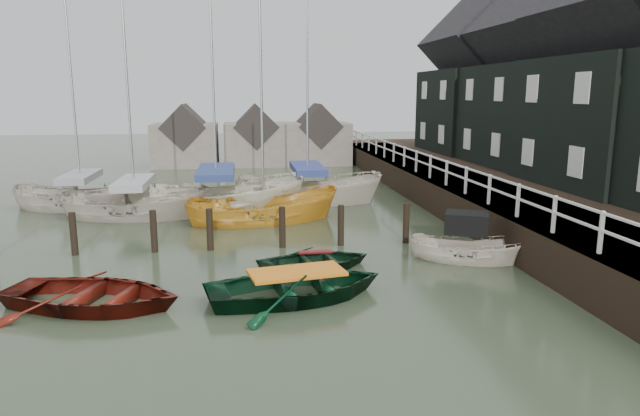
{
  "coord_description": "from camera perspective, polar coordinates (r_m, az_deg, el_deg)",
  "views": [
    {
      "loc": [
        -0.11,
        -15.64,
        5.13
      ],
      "look_at": [
        2.43,
        2.62,
        1.4
      ],
      "focal_mm": 32.0,
      "sensor_mm": 36.0,
      "label": 1
    }
  ],
  "objects": [
    {
      "name": "far_sheds",
      "position": [
        41.78,
        -6.65,
        6.86
      ],
      "size": [
        14.0,
        4.08,
        4.39
      ],
      "color": "#665B51",
      "rests_on": "ground"
    },
    {
      "name": "rowboat_dkgreen",
      "position": [
        17.07,
        -0.45,
        -6.05
      ],
      "size": [
        3.84,
        3.09,
        0.71
      ],
      "primitive_type": "imported",
      "rotation": [
        0.0,
        0.0,
        1.78
      ],
      "color": "black",
      "rests_on": "ground"
    },
    {
      "name": "ground",
      "position": [
        16.46,
        -7.19,
        -6.81
      ],
      "size": [
        120.0,
        120.0,
        0.0
      ],
      "primitive_type": "plane",
      "color": "#2B3723",
      "rests_on": "ground"
    },
    {
      "name": "quay_houses",
      "position": [
        28.61,
        24.47,
        11.54
      ],
      "size": [
        6.52,
        28.14,
        10.01
      ],
      "color": "black",
      "rests_on": "ground"
    },
    {
      "name": "pier",
      "position": [
        27.73,
        12.42,
        1.99
      ],
      "size": [
        3.04,
        32.0,
        2.7
      ],
      "color": "black",
      "rests_on": "ground"
    },
    {
      "name": "sailboat_a",
      "position": [
        25.17,
        -17.93,
        -0.74
      ],
      "size": [
        6.62,
        3.34,
        10.69
      ],
      "rotation": [
        0.0,
        0.0,
        1.41
      ],
      "color": "#B9AF9E",
      "rests_on": "ground"
    },
    {
      "name": "rowboat_green",
      "position": [
        14.67,
        -2.32,
        -9.03
      ],
      "size": [
        5.1,
        4.06,
        0.95
      ],
      "primitive_type": "imported",
      "rotation": [
        0.0,
        0.0,
        1.76
      ],
      "color": "black",
      "rests_on": "ground"
    },
    {
      "name": "sailboat_e",
      "position": [
        27.93,
        -22.68,
        0.09
      ],
      "size": [
        6.58,
        3.45,
        10.47
      ],
      "rotation": [
        0.0,
        0.0,
        1.39
      ],
      "color": "#BEB1A2",
      "rests_on": "ground"
    },
    {
      "name": "sailboat_b",
      "position": [
        25.54,
        -10.2,
        -0.2
      ],
      "size": [
        7.82,
        3.16,
        13.04
      ],
      "rotation": [
        0.0,
        0.0,
        1.54
      ],
      "color": "beige",
      "rests_on": "ground"
    },
    {
      "name": "motorboat",
      "position": [
        18.4,
        14.53,
        -4.73
      ],
      "size": [
        3.89,
        2.76,
        2.19
      ],
      "rotation": [
        0.0,
        0.0,
        1.15
      ],
      "color": "beige",
      "rests_on": "ground"
    },
    {
      "name": "mooring_pilings",
      "position": [
        19.23,
        -10.69,
        -2.7
      ],
      "size": [
        13.72,
        0.22,
        1.8
      ],
      "color": "black",
      "rests_on": "ground"
    },
    {
      "name": "rowboat_red",
      "position": [
        15.14,
        -21.68,
        -9.21
      ],
      "size": [
        5.18,
        4.37,
        0.91
      ],
      "primitive_type": "imported",
      "rotation": [
        0.0,
        0.0,
        1.25
      ],
      "color": "#52130B",
      "rests_on": "ground"
    },
    {
      "name": "sailboat_c",
      "position": [
        23.35,
        -5.63,
        -1.28
      ],
      "size": [
        6.56,
        3.31,
        10.33
      ],
      "rotation": [
        0.0,
        0.0,
        1.73
      ],
      "color": "gold",
      "rests_on": "ground"
    },
    {
      "name": "sailboat_d",
      "position": [
        27.35,
        -1.23,
        0.75
      ],
      "size": [
        7.49,
        4.31,
        11.71
      ],
      "rotation": [
        0.0,
        0.0,
        1.32
      ],
      "color": "beige",
      "rests_on": "ground"
    },
    {
      "name": "land_strip",
      "position": [
        30.2,
        22.25,
        0.79
      ],
      "size": [
        14.0,
        38.0,
        1.5
      ],
      "primitive_type": "cube",
      "color": "black",
      "rests_on": "ground"
    }
  ]
}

